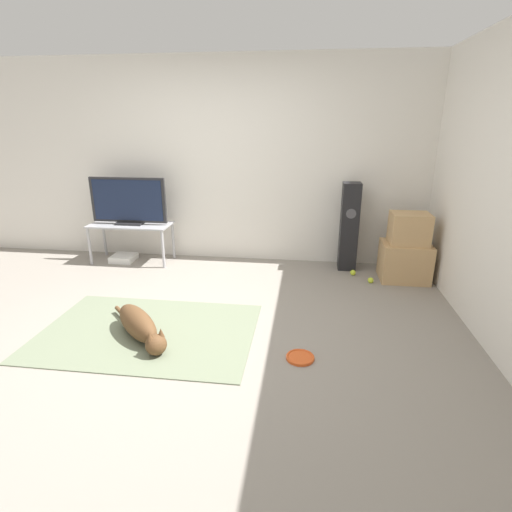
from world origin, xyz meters
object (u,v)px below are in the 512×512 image
(dog, at_px, (140,325))
(tennis_ball_by_boxes, at_px, (371,280))
(cardboard_box_lower, at_px, (405,261))
(tv, at_px, (128,202))
(game_console, at_px, (124,258))
(tv_stand, at_px, (131,229))
(frisbee, at_px, (300,357))
(floor_speaker, at_px, (349,227))
(tennis_ball_near_speaker, at_px, (353,273))
(cardboard_box_upper, at_px, (409,229))

(dog, xyz_separation_m, tennis_ball_by_boxes, (2.14, 1.54, -0.10))
(cardboard_box_lower, xyz_separation_m, tv, (-3.43, 0.21, 0.58))
(tennis_ball_by_boxes, distance_m, game_console, 3.19)
(tv_stand, bearing_deg, cardboard_box_lower, -3.42)
(cardboard_box_lower, bearing_deg, frisbee, -122.27)
(dog, xyz_separation_m, floor_speaker, (1.90, 2.00, 0.41))
(dog, distance_m, tennis_ball_near_speaker, 2.64)
(frisbee, xyz_separation_m, floor_speaker, (0.53, 2.13, 0.53))
(frisbee, height_order, tv_stand, tv_stand)
(cardboard_box_lower, xyz_separation_m, tennis_ball_by_boxes, (-0.39, -0.17, -0.19))
(tv, bearing_deg, tennis_ball_by_boxes, -7.09)
(cardboard_box_lower, bearing_deg, tennis_ball_by_boxes, -156.57)
(dog, bearing_deg, tennis_ball_by_boxes, 35.74)
(tv, bearing_deg, frisbee, -42.03)
(cardboard_box_upper, bearing_deg, cardboard_box_lower, 102.17)
(cardboard_box_lower, relative_size, game_console, 1.82)
(dog, relative_size, tv, 0.76)
(dog, xyz_separation_m, tennis_ball_near_speaker, (1.96, 1.76, -0.10))
(frisbee, bearing_deg, cardboard_box_upper, 57.41)
(tennis_ball_by_boxes, bearing_deg, tv, 172.91)
(cardboard_box_upper, bearing_deg, game_console, 176.73)
(dog, bearing_deg, floor_speaker, 46.49)
(tv_stand, bearing_deg, floor_speaker, 1.71)
(tennis_ball_by_boxes, bearing_deg, floor_speaker, 117.80)
(cardboard_box_upper, bearing_deg, tennis_ball_near_speaker, 172.94)
(frisbee, bearing_deg, floor_speaker, 76.10)
(frisbee, distance_m, tv_stand, 3.08)
(tv_stand, xyz_separation_m, game_console, (-0.14, -0.02, -0.41))
(dog, xyz_separation_m, game_console, (-1.04, 1.90, -0.09))
(tennis_ball_by_boxes, bearing_deg, tv_stand, 172.96)
(tv_stand, bearing_deg, frisbee, -41.99)
(frisbee, relative_size, tv, 0.23)
(cardboard_box_upper, bearing_deg, tennis_ball_by_boxes, -158.83)
(frisbee, relative_size, tennis_ball_near_speaker, 3.42)
(cardboard_box_lower, height_order, tv, tv)
(frisbee, bearing_deg, game_console, 139.92)
(tennis_ball_near_speaker, bearing_deg, tv, 176.93)
(tennis_ball_by_boxes, bearing_deg, cardboard_box_upper, 21.17)
(cardboard_box_lower, bearing_deg, floor_speaker, 155.50)
(tv_stand, distance_m, tennis_ball_by_boxes, 3.09)
(cardboard_box_lower, xyz_separation_m, floor_speaker, (-0.63, 0.29, 0.32))
(cardboard_box_lower, distance_m, tennis_ball_near_speaker, 0.60)
(dog, height_order, tv, tv)
(cardboard_box_upper, height_order, tennis_ball_by_boxes, cardboard_box_upper)
(floor_speaker, distance_m, tennis_ball_near_speaker, 0.57)
(tennis_ball_near_speaker, bearing_deg, cardboard_box_upper, -7.06)
(floor_speaker, relative_size, tv, 1.10)
(floor_speaker, bearing_deg, cardboard_box_upper, -25.61)
(cardboard_box_upper, height_order, floor_speaker, floor_speaker)
(tennis_ball_by_boxes, xyz_separation_m, game_console, (-3.17, 0.36, 0.01))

